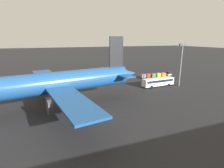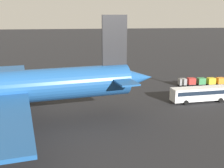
{
  "view_description": "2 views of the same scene",
  "coord_description": "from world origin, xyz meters",
  "px_view_note": "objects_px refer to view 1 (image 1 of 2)",
  "views": [
    {
      "loc": [
        25.61,
        75.64,
        17.66
      ],
      "look_at": [
        4.09,
        19.71,
        2.0
      ],
      "focal_mm": 28.0,
      "sensor_mm": 36.0,
      "label": 1
    },
    {
      "loc": [
        14.09,
        76.25,
        18.3
      ],
      "look_at": [
        4.76,
        17.38,
        3.5
      ],
      "focal_mm": 45.0,
      "sensor_mm": 36.0,
      "label": 2
    }
  ],
  "objects_px": {
    "baggage_tug": "(169,74)",
    "cargo_cart_red": "(148,76)",
    "cargo_cart_yellow": "(158,75)",
    "airplane": "(49,84)",
    "worker_person": "(111,76)",
    "shuttle_bus_far": "(158,81)",
    "cargo_cart_grey": "(143,76)",
    "shuttle_bus_near": "(80,78)",
    "cargo_cart_orange": "(163,75)",
    "cargo_cart_green": "(153,75)"
  },
  "relations": [
    {
      "from": "cargo_cart_orange",
      "to": "cargo_cart_green",
      "type": "xyz_separation_m",
      "value": [
        5.22,
        -0.43,
        0.0
      ]
    },
    {
      "from": "shuttle_bus_far",
      "to": "baggage_tug",
      "type": "xyz_separation_m",
      "value": [
        -16.07,
        -13.9,
        -0.96
      ]
    },
    {
      "from": "cargo_cart_red",
      "to": "cargo_cart_grey",
      "type": "relative_size",
      "value": 1.0
    },
    {
      "from": "baggage_tug",
      "to": "cargo_cart_yellow",
      "type": "xyz_separation_m",
      "value": [
        6.77,
        1.05,
        0.25
      ]
    },
    {
      "from": "shuttle_bus_far",
      "to": "cargo_cart_orange",
      "type": "xyz_separation_m",
      "value": [
        -11.91,
        -12.75,
        -0.71
      ]
    },
    {
      "from": "airplane",
      "to": "cargo_cart_orange",
      "type": "distance_m",
      "value": 55.81
    },
    {
      "from": "shuttle_bus_near",
      "to": "cargo_cart_orange",
      "type": "relative_size",
      "value": 5.39
    },
    {
      "from": "baggage_tug",
      "to": "cargo_cart_red",
      "type": "relative_size",
      "value": 1.23
    },
    {
      "from": "baggage_tug",
      "to": "cargo_cart_grey",
      "type": "bearing_deg",
      "value": -3.95
    },
    {
      "from": "shuttle_bus_far",
      "to": "baggage_tug",
      "type": "distance_m",
      "value": 21.27
    },
    {
      "from": "cargo_cart_red",
      "to": "cargo_cart_grey",
      "type": "bearing_deg",
      "value": 5.45
    },
    {
      "from": "shuttle_bus_near",
      "to": "cargo_cart_red",
      "type": "xyz_separation_m",
      "value": [
        -30.65,
        2.78,
        -0.62
      ]
    },
    {
      "from": "baggage_tug",
      "to": "cargo_cart_grey",
      "type": "relative_size",
      "value": 1.23
    },
    {
      "from": "shuttle_bus_far",
      "to": "cargo_cart_green",
      "type": "height_order",
      "value": "shuttle_bus_far"
    },
    {
      "from": "cargo_cart_green",
      "to": "cargo_cart_orange",
      "type": "bearing_deg",
      "value": 175.33
    },
    {
      "from": "shuttle_bus_near",
      "to": "cargo_cart_red",
      "type": "bearing_deg",
      "value": -151.74
    },
    {
      "from": "worker_person",
      "to": "cargo_cart_red",
      "type": "bearing_deg",
      "value": 154.51
    },
    {
      "from": "worker_person",
      "to": "cargo_cart_green",
      "type": "bearing_deg",
      "value": 156.86
    },
    {
      "from": "airplane",
      "to": "cargo_cart_grey",
      "type": "xyz_separation_m",
      "value": [
        -40.5,
        -22.63,
        -5.68
      ]
    },
    {
      "from": "shuttle_bus_far",
      "to": "cargo_cart_green",
      "type": "relative_size",
      "value": 6.35
    },
    {
      "from": "baggage_tug",
      "to": "cargo_cart_orange",
      "type": "bearing_deg",
      "value": 9.06
    },
    {
      "from": "airplane",
      "to": "shuttle_bus_near",
      "type": "xyz_separation_m",
      "value": [
        -12.46,
        -25.66,
        -5.05
      ]
    },
    {
      "from": "shuttle_bus_near",
      "to": "cargo_cart_orange",
      "type": "height_order",
      "value": "shuttle_bus_near"
    },
    {
      "from": "baggage_tug",
      "to": "cargo_cart_green",
      "type": "xyz_separation_m",
      "value": [
        9.38,
        0.72,
        0.25
      ]
    },
    {
      "from": "airplane",
      "to": "cargo_cart_orange",
      "type": "xyz_separation_m",
      "value": [
        -50.94,
        -22.1,
        -5.68
      ]
    },
    {
      "from": "cargo_cart_red",
      "to": "shuttle_bus_far",
      "type": "bearing_deg",
      "value": 73.22
    },
    {
      "from": "shuttle_bus_near",
      "to": "cargo_cart_orange",
      "type": "bearing_deg",
      "value": -151.84
    },
    {
      "from": "cargo_cart_grey",
      "to": "cargo_cart_yellow",
      "type": "bearing_deg",
      "value": 176.88
    },
    {
      "from": "airplane",
      "to": "worker_person",
      "type": "bearing_deg",
      "value": -141.82
    },
    {
      "from": "airplane",
      "to": "cargo_cart_green",
      "type": "bearing_deg",
      "value": -163.07
    },
    {
      "from": "cargo_cart_orange",
      "to": "cargo_cart_grey",
      "type": "height_order",
      "value": "same"
    },
    {
      "from": "worker_person",
      "to": "cargo_cart_orange",
      "type": "distance_m",
      "value": 24.61
    },
    {
      "from": "cargo_cart_orange",
      "to": "shuttle_bus_near",
      "type": "bearing_deg",
      "value": -5.29
    },
    {
      "from": "shuttle_bus_near",
      "to": "cargo_cart_orange",
      "type": "distance_m",
      "value": 38.64
    },
    {
      "from": "shuttle_bus_far",
      "to": "cargo_cart_red",
      "type": "relative_size",
      "value": 6.35
    },
    {
      "from": "worker_person",
      "to": "baggage_tug",
      "type": "bearing_deg",
      "value": 165.72
    },
    {
      "from": "cargo_cart_yellow",
      "to": "cargo_cart_red",
      "type": "xyz_separation_m",
      "value": [
        5.22,
        -0.68,
        0.0
      ]
    },
    {
      "from": "worker_person",
      "to": "cargo_cart_green",
      "type": "relative_size",
      "value": 0.84
    },
    {
      "from": "baggage_tug",
      "to": "cargo_cart_orange",
      "type": "xyz_separation_m",
      "value": [
        4.17,
        1.15,
        0.25
      ]
    },
    {
      "from": "cargo_cart_green",
      "to": "cargo_cart_red",
      "type": "relative_size",
      "value": 1.0
    },
    {
      "from": "worker_person",
      "to": "cargo_cart_yellow",
      "type": "relative_size",
      "value": 0.84
    },
    {
      "from": "cargo_cart_orange",
      "to": "cargo_cart_red",
      "type": "xyz_separation_m",
      "value": [
        7.83,
        -0.78,
        0.0
      ]
    },
    {
      "from": "airplane",
      "to": "shuttle_bus_far",
      "type": "height_order",
      "value": "airplane"
    },
    {
      "from": "airplane",
      "to": "worker_person",
      "type": "height_order",
      "value": "airplane"
    },
    {
      "from": "shuttle_bus_far",
      "to": "worker_person",
      "type": "relative_size",
      "value": 7.52
    },
    {
      "from": "cargo_cart_green",
      "to": "airplane",
      "type": "bearing_deg",
      "value": 26.23
    },
    {
      "from": "cargo_cart_orange",
      "to": "cargo_cart_grey",
      "type": "bearing_deg",
      "value": -2.91
    },
    {
      "from": "baggage_tug",
      "to": "cargo_cart_yellow",
      "type": "relative_size",
      "value": 1.23
    },
    {
      "from": "shuttle_bus_near",
      "to": "cargo_cart_yellow",
      "type": "distance_m",
      "value": 36.04
    },
    {
      "from": "airplane",
      "to": "baggage_tug",
      "type": "bearing_deg",
      "value": -166.43
    }
  ]
}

